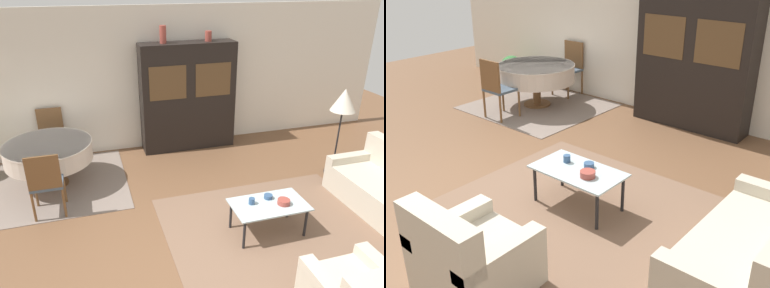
# 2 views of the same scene
# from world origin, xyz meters

# --- Properties ---
(ground_plane) EXTENTS (14.00, 14.00, 0.00)m
(ground_plane) POSITION_xyz_m (0.00, 0.00, 0.00)
(ground_plane) COLOR brown
(wall_back) EXTENTS (10.00, 0.06, 2.70)m
(wall_back) POSITION_xyz_m (0.00, 3.63, 1.35)
(wall_back) COLOR silver
(wall_back) RESTS_ON ground_plane
(area_rug) EXTENTS (2.92, 2.39, 0.01)m
(area_rug) POSITION_xyz_m (1.06, 0.36, 0.01)
(area_rug) COLOR brown
(area_rug) RESTS_ON ground_plane
(dining_rug) EXTENTS (2.20, 2.10, 0.01)m
(dining_rug) POSITION_xyz_m (-1.78, 2.48, 0.01)
(dining_rug) COLOR gray
(dining_rug) RESTS_ON ground_plane
(couch) EXTENTS (0.91, 1.71, 0.88)m
(couch) POSITION_xyz_m (2.88, 0.34, 0.31)
(couch) COLOR beige
(couch) RESTS_ON ground_plane
(armchair) EXTENTS (0.83, 0.81, 0.84)m
(armchair) POSITION_xyz_m (1.11, -1.20, 0.31)
(armchair) COLOR beige
(armchair) RESTS_ON ground_plane
(coffee_table) EXTENTS (0.99, 0.57, 0.44)m
(coffee_table) POSITION_xyz_m (0.94, 0.36, 0.40)
(coffee_table) COLOR black
(coffee_table) RESTS_ON area_rug
(display_cabinet) EXTENTS (1.80, 0.45, 2.06)m
(display_cabinet) POSITION_xyz_m (0.70, 3.36, 1.03)
(display_cabinet) COLOR black
(display_cabinet) RESTS_ON ground_plane
(dining_table) EXTENTS (1.36, 1.36, 0.73)m
(dining_table) POSITION_xyz_m (-1.85, 2.51, 0.60)
(dining_table) COLOR brown
(dining_table) RESTS_ON dining_rug
(dining_chair_near) EXTENTS (0.44, 0.44, 0.99)m
(dining_chair_near) POSITION_xyz_m (-1.85, 1.61, 0.57)
(dining_chair_near) COLOR brown
(dining_chair_near) RESTS_ON dining_rug
(dining_chair_far) EXTENTS (0.44, 0.44, 0.99)m
(dining_chair_far) POSITION_xyz_m (-1.85, 3.42, 0.57)
(dining_chair_far) COLOR brown
(dining_chair_far) RESTS_ON dining_rug
(cup) EXTENTS (0.08, 0.08, 0.08)m
(cup) POSITION_xyz_m (0.72, 0.43, 0.49)
(cup) COLOR #33517A
(cup) RESTS_ON coffee_table
(bowl) EXTENTS (0.16, 0.16, 0.07)m
(bowl) POSITION_xyz_m (1.12, 0.30, 0.48)
(bowl) COLOR #9E4238
(bowl) RESTS_ON coffee_table
(bowl_small) EXTENTS (0.11, 0.11, 0.05)m
(bowl_small) POSITION_xyz_m (0.99, 0.48, 0.47)
(bowl_small) COLOR #33517A
(bowl_small) RESTS_ON coffee_table
(potted_plant) EXTENTS (0.46, 0.46, 0.61)m
(potted_plant) POSITION_xyz_m (-3.14, 3.08, 0.34)
(potted_plant) COLOR beige
(potted_plant) RESTS_ON ground_plane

